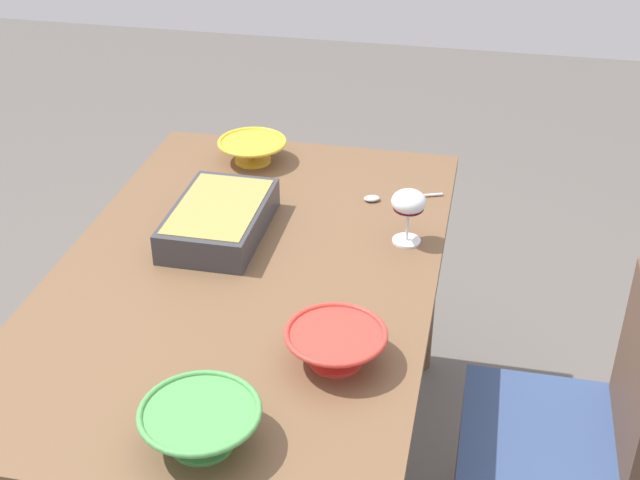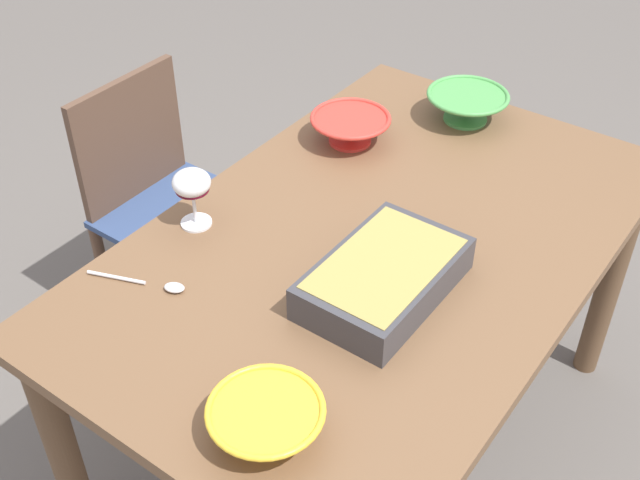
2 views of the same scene
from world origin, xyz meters
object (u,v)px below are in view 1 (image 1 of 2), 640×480
(dining_table, at_px, (248,306))
(small_bowl, at_px, (252,149))
(casserole_dish, at_px, (219,218))
(mixing_bowl, at_px, (336,344))
(serving_bowl, at_px, (201,424))
(serving_spoon, at_px, (387,198))
(chair, at_px, (574,431))
(wine_glass, at_px, (409,205))

(dining_table, relative_size, small_bowl, 7.11)
(dining_table, bearing_deg, casserole_dish, 36.77)
(dining_table, bearing_deg, mixing_bowl, -137.04)
(casserole_dish, height_order, mixing_bowl, casserole_dish)
(serving_bowl, bearing_deg, mixing_bowl, -34.44)
(dining_table, height_order, serving_spoon, serving_spoon)
(dining_table, distance_m, casserole_dish, 0.24)
(casserole_dish, distance_m, serving_spoon, 0.47)
(chair, bearing_deg, casserole_dish, 75.87)
(small_bowl, relative_size, serving_bowl, 0.91)
(casserole_dish, distance_m, mixing_bowl, 0.59)
(dining_table, height_order, casserole_dish, casserole_dish)
(chair, relative_size, serving_bowl, 3.74)
(dining_table, height_order, chair, chair)
(casserole_dish, height_order, serving_bowl, serving_bowl)
(small_bowl, bearing_deg, mixing_bowl, -154.18)
(wine_glass, distance_m, serving_bowl, 0.83)
(mixing_bowl, height_order, small_bowl, mixing_bowl)
(small_bowl, bearing_deg, serving_bowl, -168.83)
(wine_glass, bearing_deg, dining_table, 119.41)
(casserole_dish, height_order, small_bowl, casserole_dish)
(casserole_dish, bearing_deg, wine_glass, -83.22)
(chair, xyz_separation_m, mixing_bowl, (-0.21, 0.53, 0.33))
(small_bowl, height_order, serving_bowl, serving_bowl)
(mixing_bowl, bearing_deg, serving_spoon, -0.38)
(casserole_dish, xyz_separation_m, small_bowl, (0.42, 0.03, -0.01))
(mixing_bowl, height_order, serving_spoon, mixing_bowl)
(wine_glass, relative_size, mixing_bowl, 0.68)
(wine_glass, xyz_separation_m, serving_bowl, (-0.78, 0.28, -0.06))
(wine_glass, bearing_deg, serving_bowl, 160.49)
(casserole_dish, bearing_deg, dining_table, -143.23)
(casserole_dish, relative_size, serving_spoon, 1.69)
(small_bowl, xyz_separation_m, serving_spoon, (-0.16, -0.42, -0.03))
(chair, height_order, wine_glass, wine_glass)
(serving_spoon, bearing_deg, casserole_dish, 124.01)
(dining_table, height_order, mixing_bowl, mixing_bowl)
(mixing_bowl, distance_m, small_bowl, 0.96)
(dining_table, relative_size, casserole_dish, 4.04)
(chair, bearing_deg, dining_table, 84.14)
(casserole_dish, relative_size, mixing_bowl, 1.70)
(dining_table, xyz_separation_m, serving_spoon, (0.41, -0.28, 0.12))
(mixing_bowl, xyz_separation_m, serving_bowl, (-0.28, 0.19, 0.00))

